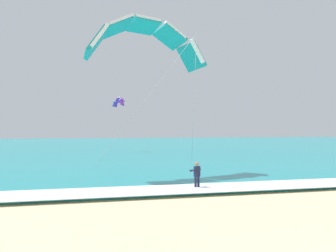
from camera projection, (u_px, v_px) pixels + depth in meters
name	position (u px, v px, depth m)	size (l,w,h in m)	color
sea	(119.00, 145.00, 76.97)	(200.00, 120.00, 0.20)	teal
surf_foam	(218.00, 187.00, 19.63)	(200.00, 2.96, 0.04)	white
surfboard	(197.00, 191.00, 19.63)	(0.82, 1.47, 0.09)	#239EC6
kitesurfer	(197.00, 175.00, 19.65)	(0.62, 0.61, 1.69)	#191E38
kite_primary	(146.00, 37.00, 24.74)	(9.38, 7.37, 10.49)	teal
kite_distant	(119.00, 101.00, 52.12)	(1.70, 4.08, 1.50)	purple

